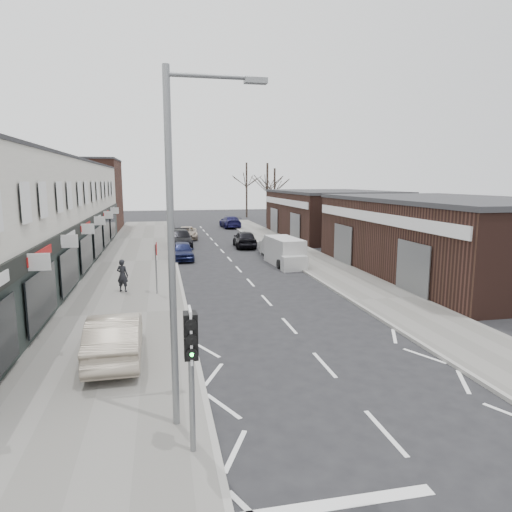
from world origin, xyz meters
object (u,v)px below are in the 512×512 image
parked_car_left_c (187,233)px  parked_car_right_a (275,247)px  parked_car_left_b (181,239)px  white_van (285,252)px  sedan_on_pavement (115,336)px  warning_sign (156,253)px  parked_car_right_b (245,239)px  parked_car_right_c (230,222)px  traffic_light (191,347)px  street_lamp (179,232)px  parked_car_left_a (182,251)px  pedestrian (123,275)px

parked_car_left_c → parked_car_right_a: size_ratio=0.94×
parked_car_left_b → white_van: bearing=-54.8°
sedan_on_pavement → parked_car_right_a: bearing=-119.2°
parked_car_left_b → warning_sign: bearing=-94.5°
parked_car_left_b → parked_car_right_b: size_ratio=1.17×
parked_car_right_b → parked_car_left_c: bearing=-52.7°
white_van → parked_car_right_c: size_ratio=0.98×
traffic_light → street_lamp: bearing=95.9°
parked_car_left_a → parked_car_right_b: 7.66m
sedan_on_pavement → parked_car_left_b: sedan_on_pavement is taller
traffic_light → parked_car_right_b: (6.60, 29.72, -1.67)m
parked_car_left_a → warning_sign: bearing=-99.2°
parked_car_left_a → parked_car_right_a: 6.90m
street_lamp → warning_sign: size_ratio=2.96×
traffic_light → sedan_on_pavement: (-2.04, 5.59, -1.55)m
parked_car_left_a → parked_car_right_a: size_ratio=0.82×
warning_sign → parked_car_left_a: bearing=80.5°
white_van → parked_car_left_c: white_van is taller
parked_car_right_a → pedestrian: bearing=43.1°
parked_car_left_a → parked_car_left_b: parked_car_left_b is taller
sedan_on_pavement → parked_car_left_a: bearing=-100.3°
street_lamp → parked_car_left_a: street_lamp is taller
pedestrian → parked_car_right_a: 14.05m
parked_car_right_a → parked_car_right_c: 22.28m
traffic_light → parked_car_left_b: 31.11m
white_van → parked_car_left_c: bearing=106.0°
pedestrian → street_lamp: bearing=124.6°
traffic_light → parked_car_right_b: 30.49m
parked_car_left_b → parked_car_right_c: 16.90m
parked_car_left_b → parked_car_right_c: parked_car_left_b is taller
white_van → parked_car_right_a: size_ratio=1.04×
traffic_light → street_lamp: (-0.13, 1.22, 2.20)m
white_van → parked_car_left_b: white_van is taller
street_lamp → sedan_on_pavement: 6.08m
traffic_light → parked_car_right_a: traffic_light is taller
parked_car_left_a → parked_car_left_c: 11.99m
pedestrian → warning_sign: bearing=180.0°
pedestrian → parked_car_right_a: size_ratio=0.35×
warning_sign → parked_car_left_c: (2.77, 22.42, -1.58)m
parked_car_right_c → traffic_light: bearing=77.4°
parked_car_left_c → parked_car_right_c: 11.70m
sedan_on_pavement → parked_car_left_b: bearing=-98.3°
sedan_on_pavement → parked_car_left_c: 31.11m
street_lamp → parked_car_left_c: 35.51m
traffic_light → parked_car_right_c: 47.24m
parked_car_left_b → parked_car_left_c: bearing=82.9°
pedestrian → parked_car_left_a: (3.50, 9.67, -0.30)m
parked_car_left_c → parked_car_right_a: 13.53m
white_van → parked_car_right_c: white_van is taller
parked_car_right_c → sedan_on_pavement: bearing=73.4°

